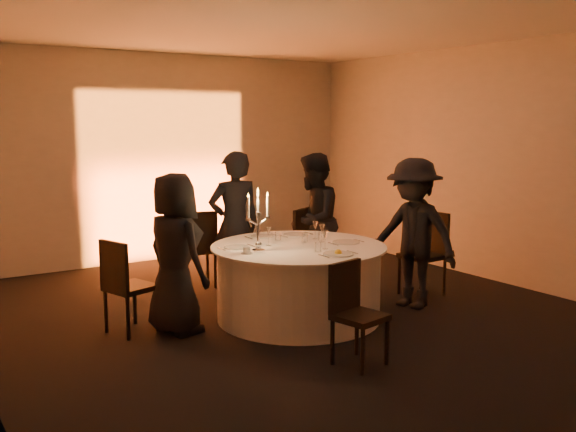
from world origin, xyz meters
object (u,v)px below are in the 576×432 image
chair_front (354,307)px  guest_left (175,254)px  guest_back_left (234,225)px  guest_back_right (313,220)px  guest_right (413,233)px  chair_back_right (294,241)px  chair_right (427,248)px  coffee_cup (247,251)px  chair_left (124,281)px  banquet_table (299,282)px  candelabra (258,229)px  chair_back_left (198,245)px

chair_front → guest_left: (-0.94, 1.55, 0.29)m
guest_back_left → guest_back_right: bearing=-177.5°
guest_right → guest_back_left: bearing=-148.6°
guest_left → guest_back_right: 2.24m
chair_back_right → chair_right: size_ratio=0.98×
guest_right → guest_back_right: bearing=-176.8°
guest_left → coffee_cup: guest_left is taller
chair_left → guest_right: size_ratio=0.56×
banquet_table → chair_left: bearing=163.4°
chair_back_right → candelabra: (-1.28, -1.29, 0.45)m
chair_back_right → chair_right: chair_right is taller
chair_back_left → coffee_cup: (-0.31, -1.76, 0.26)m
chair_left → chair_right: bearing=-117.0°
chair_back_right → guest_left: (-2.01, -0.98, 0.24)m
guest_back_right → candelabra: 1.73m
chair_back_left → banquet_table: bearing=111.9°
chair_back_left → coffee_cup: 1.80m
chair_right → banquet_table: bearing=-93.3°
chair_front → guest_back_left: bearing=74.7°
banquet_table → guest_left: guest_left is taller
guest_back_right → banquet_table: bearing=6.9°
banquet_table → guest_right: guest_right is taller
chair_right → coffee_cup: 2.45m
chair_back_right → guest_left: bearing=-3.1°
guest_left → guest_back_left: 1.36m
coffee_cup → guest_right: bearing=-7.5°
candelabra → banquet_table: bearing=4.5°
chair_left → candelabra: candelabra is taller
chair_back_left → candelabra: 1.79m
guest_back_left → guest_left: bearing=45.3°
guest_back_right → guest_right: size_ratio=1.01×
guest_back_left → candelabra: 1.19m
guest_left → guest_back_left: bearing=-65.2°
chair_left → chair_front: bearing=-160.2°
chair_right → guest_back_left: 2.28m
guest_left → guest_back_left: (1.08, 0.82, 0.07)m
coffee_cup → banquet_table: bearing=6.3°
chair_back_right → guest_back_right: guest_back_right is taller
chair_back_left → chair_left: bearing=52.1°
banquet_table → guest_left: 1.33m
chair_back_right → guest_back_right: 0.40m
banquet_table → coffee_cup: (-0.65, -0.07, 0.42)m
banquet_table → chair_back_left: 1.73m
chair_back_right → chair_left: bearing=-11.9°
chair_back_right → guest_back_right: size_ratio=0.58×
chair_right → guest_back_right: bearing=-140.5°
chair_back_left → chair_front: (0.04, -2.96, -0.06)m
chair_back_left → chair_back_right: 1.20m
guest_back_left → guest_right: guest_back_left is taller
banquet_table → chair_left: 1.75m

